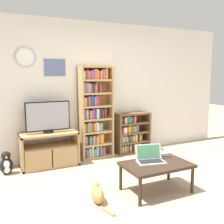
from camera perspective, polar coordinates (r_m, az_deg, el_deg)
ground_plane at (r=3.57m, az=8.92°, el=-18.84°), size 18.00×18.00×0.00m
wall_back at (r=5.12m, az=-4.92°, el=4.78°), size 6.28×0.09×2.60m
tv_stand at (r=4.77m, az=-13.41°, el=-7.93°), size 0.99×0.44×0.60m
television at (r=4.67m, az=-13.78°, el=-1.05°), size 0.76×0.18×0.55m
bookshelf_tall at (r=5.02m, az=-3.91°, el=-0.18°), size 0.64×0.27×1.77m
bookshelf_short at (r=5.46m, az=4.09°, el=-4.69°), size 0.73×0.27×0.82m
coffee_table at (r=3.72m, az=9.63°, el=-11.58°), size 0.92×0.60×0.40m
laptop at (r=3.73m, az=8.26°, el=-9.83°), size 0.43×0.33×0.24m
remote_near_laptop at (r=4.01m, az=11.57°, el=-9.36°), size 0.14×0.15×0.02m
cat at (r=3.48m, az=-3.19°, el=-17.46°), size 0.18×0.54×0.25m
penguin_figurine at (r=4.65m, az=-21.98°, el=-10.44°), size 0.20×0.18×0.38m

